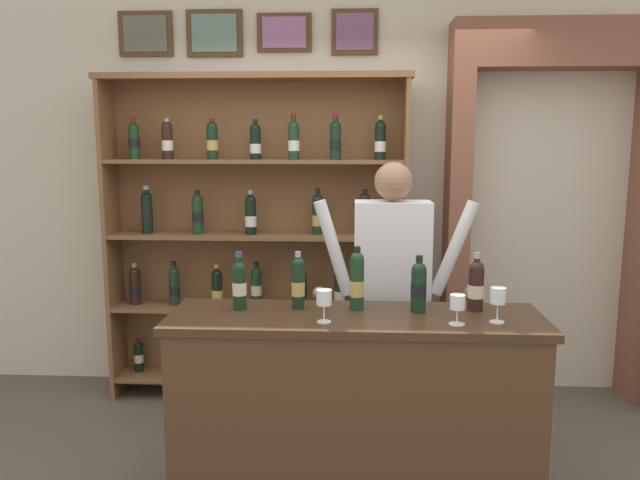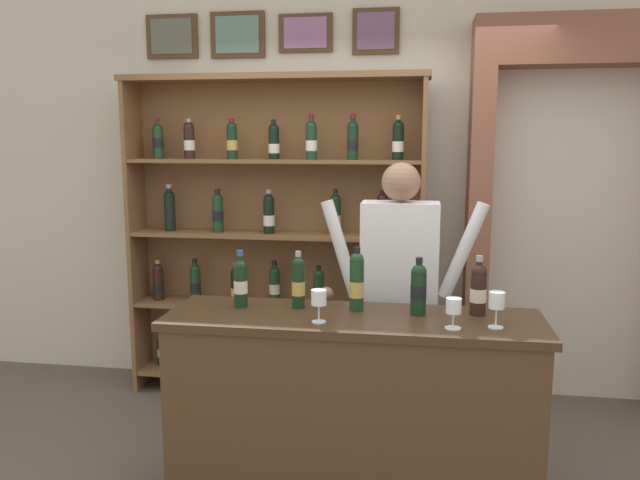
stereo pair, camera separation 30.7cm
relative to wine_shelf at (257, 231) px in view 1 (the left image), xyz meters
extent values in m
cube|color=beige|center=(0.54, 0.32, 0.34)|extent=(12.00, 0.16, 3.03)
cube|color=#4C331E|center=(-0.80, 0.23, 1.36)|extent=(0.38, 0.02, 0.31)
cube|color=#595B4C|center=(-0.80, 0.21, 1.36)|extent=(0.31, 0.01, 0.24)
cube|color=#4C331E|center=(-0.31, 0.23, 1.36)|extent=(0.39, 0.02, 0.32)
cube|color=slate|center=(-0.31, 0.21, 1.36)|extent=(0.31, 0.01, 0.25)
cube|color=#4C331E|center=(0.18, 0.23, 1.36)|extent=(0.38, 0.02, 0.26)
cube|color=#946294|center=(0.18, 0.21, 1.36)|extent=(0.30, 0.01, 0.21)
cube|color=#4C331E|center=(0.66, 0.23, 1.36)|extent=(0.32, 0.02, 0.30)
cube|color=#744D74|center=(0.66, 0.21, 1.36)|extent=(0.26, 0.01, 0.24)
cube|color=brown|center=(-1.01, -0.04, -0.06)|extent=(0.03, 0.31, 2.23)
cube|color=brown|center=(1.01, -0.04, -0.06)|extent=(0.03, 0.31, 2.23)
cube|color=brown|center=(0.00, 0.10, -0.06)|extent=(2.04, 0.02, 2.23)
cube|color=brown|center=(0.00, -0.04, -1.04)|extent=(1.98, 0.29, 0.03)
cylinder|color=black|center=(-0.87, -0.01, -0.94)|extent=(0.06, 0.06, 0.19)
sphere|color=black|center=(-0.87, -0.01, -0.84)|extent=(0.06, 0.06, 0.06)
cylinder|color=black|center=(-0.87, -0.01, -0.81)|extent=(0.02, 0.02, 0.06)
cylinder|color=maroon|center=(-0.87, -0.01, -0.80)|extent=(0.03, 0.03, 0.03)
cylinder|color=beige|center=(-0.87, -0.01, -0.93)|extent=(0.07, 0.07, 0.06)
cylinder|color=black|center=(-0.57, -0.02, -0.93)|extent=(0.06, 0.06, 0.20)
sphere|color=black|center=(-0.57, -0.02, -0.82)|extent=(0.06, 0.06, 0.06)
cylinder|color=black|center=(-0.57, -0.02, -0.80)|extent=(0.03, 0.03, 0.06)
cylinder|color=#99999E|center=(-0.57, -0.02, -0.78)|extent=(0.03, 0.03, 0.03)
cylinder|color=silver|center=(-0.57, -0.02, -0.93)|extent=(0.07, 0.07, 0.06)
cylinder|color=black|center=(-0.25, -0.02, -0.93)|extent=(0.06, 0.06, 0.20)
sphere|color=black|center=(-0.25, -0.02, -0.83)|extent=(0.06, 0.06, 0.06)
cylinder|color=black|center=(-0.25, -0.02, -0.79)|extent=(0.02, 0.02, 0.08)
cylinder|color=#99999E|center=(-0.25, -0.02, -0.76)|extent=(0.03, 0.03, 0.03)
cylinder|color=silver|center=(-0.25, -0.02, -0.96)|extent=(0.07, 0.07, 0.06)
cylinder|color=black|center=(0.00, -0.07, -0.93)|extent=(0.06, 0.06, 0.20)
sphere|color=black|center=(0.00, -0.07, -0.83)|extent=(0.06, 0.06, 0.06)
cylinder|color=black|center=(0.00, -0.07, -0.80)|extent=(0.02, 0.02, 0.06)
cylinder|color=maroon|center=(0.00, -0.07, -0.79)|extent=(0.03, 0.03, 0.03)
cylinder|color=silver|center=(0.00, -0.07, -0.93)|extent=(0.07, 0.07, 0.06)
cylinder|color=black|center=(0.25, -0.02, -0.93)|extent=(0.06, 0.06, 0.19)
sphere|color=black|center=(0.25, -0.02, -0.83)|extent=(0.06, 0.06, 0.06)
cylinder|color=black|center=(0.25, -0.02, -0.79)|extent=(0.03, 0.03, 0.08)
cylinder|color=black|center=(0.25, -0.02, -0.77)|extent=(0.03, 0.03, 0.03)
cylinder|color=silver|center=(0.25, -0.02, -0.96)|extent=(0.07, 0.07, 0.06)
cylinder|color=black|center=(0.58, -0.05, -0.93)|extent=(0.06, 0.06, 0.19)
sphere|color=black|center=(0.58, -0.05, -0.83)|extent=(0.06, 0.06, 0.06)
cylinder|color=black|center=(0.58, -0.05, -0.80)|extent=(0.03, 0.03, 0.07)
cylinder|color=maroon|center=(0.58, -0.05, -0.78)|extent=(0.03, 0.03, 0.03)
cylinder|color=silver|center=(0.58, -0.05, -0.94)|extent=(0.07, 0.07, 0.06)
cylinder|color=black|center=(0.84, -0.06, -0.94)|extent=(0.06, 0.06, 0.19)
sphere|color=black|center=(0.84, -0.06, -0.84)|extent=(0.06, 0.06, 0.06)
cylinder|color=black|center=(0.84, -0.06, -0.81)|extent=(0.02, 0.02, 0.07)
cylinder|color=#99999E|center=(0.84, -0.06, -0.79)|extent=(0.03, 0.03, 0.03)
cylinder|color=tan|center=(0.84, -0.06, -0.96)|extent=(0.07, 0.07, 0.06)
cube|color=brown|center=(0.00, -0.04, -0.53)|extent=(1.98, 0.29, 0.02)
cylinder|color=black|center=(-0.86, -0.04, -0.41)|extent=(0.07, 0.07, 0.22)
sphere|color=black|center=(-0.86, -0.04, -0.29)|extent=(0.07, 0.07, 0.07)
cylinder|color=black|center=(-0.86, -0.04, -0.27)|extent=(0.03, 0.03, 0.07)
cylinder|color=#B79338|center=(-0.86, -0.04, -0.24)|extent=(0.03, 0.03, 0.03)
cylinder|color=black|center=(-0.86, -0.04, -0.43)|extent=(0.08, 0.08, 0.07)
cylinder|color=#19381E|center=(-0.58, -0.04, -0.41)|extent=(0.07, 0.07, 0.23)
sphere|color=#19381E|center=(-0.58, -0.04, -0.29)|extent=(0.07, 0.07, 0.07)
cylinder|color=#19381E|center=(-0.58, -0.04, -0.25)|extent=(0.03, 0.03, 0.08)
cylinder|color=black|center=(-0.58, -0.04, -0.23)|extent=(0.04, 0.04, 0.03)
cylinder|color=black|center=(-0.58, -0.04, -0.42)|extent=(0.08, 0.08, 0.07)
cylinder|color=black|center=(-0.28, -0.05, -0.41)|extent=(0.07, 0.07, 0.22)
sphere|color=black|center=(-0.28, -0.05, -0.30)|extent=(0.07, 0.07, 0.07)
cylinder|color=black|center=(-0.28, -0.05, -0.27)|extent=(0.03, 0.03, 0.08)
cylinder|color=#B79338|center=(-0.28, -0.05, -0.24)|extent=(0.03, 0.03, 0.03)
cylinder|color=tan|center=(-0.28, -0.05, -0.44)|extent=(0.08, 0.08, 0.07)
cylinder|color=#19381E|center=(-0.01, -0.01, -0.41)|extent=(0.07, 0.07, 0.22)
sphere|color=#19381E|center=(-0.01, -0.01, -0.29)|extent=(0.07, 0.07, 0.07)
cylinder|color=#19381E|center=(-0.01, -0.01, -0.26)|extent=(0.03, 0.03, 0.08)
cylinder|color=black|center=(-0.01, -0.01, -0.23)|extent=(0.04, 0.04, 0.03)
cylinder|color=beige|center=(-0.01, -0.01, -0.42)|extent=(0.08, 0.08, 0.07)
cylinder|color=#19381E|center=(0.31, -0.06, -0.41)|extent=(0.07, 0.07, 0.22)
sphere|color=#19381E|center=(0.31, -0.06, -0.29)|extent=(0.07, 0.07, 0.07)
cylinder|color=#19381E|center=(0.31, -0.06, -0.27)|extent=(0.03, 0.03, 0.06)
cylinder|color=black|center=(0.31, -0.06, -0.24)|extent=(0.04, 0.04, 0.03)
cylinder|color=black|center=(0.31, -0.06, -0.41)|extent=(0.08, 0.08, 0.07)
cylinder|color=black|center=(0.57, -0.03, -0.41)|extent=(0.07, 0.07, 0.21)
sphere|color=black|center=(0.57, -0.03, -0.30)|extent=(0.07, 0.07, 0.07)
cylinder|color=black|center=(0.57, -0.03, -0.27)|extent=(0.03, 0.03, 0.07)
cylinder|color=maroon|center=(0.57, -0.03, -0.25)|extent=(0.03, 0.03, 0.03)
cylinder|color=silver|center=(0.57, -0.03, -0.44)|extent=(0.08, 0.08, 0.07)
cylinder|color=black|center=(0.83, -0.07, -0.41)|extent=(0.07, 0.07, 0.21)
sphere|color=black|center=(0.83, -0.07, -0.30)|extent=(0.07, 0.07, 0.07)
cylinder|color=black|center=(0.83, -0.07, -0.28)|extent=(0.03, 0.03, 0.06)
cylinder|color=black|center=(0.83, -0.07, -0.26)|extent=(0.04, 0.04, 0.03)
cylinder|color=black|center=(0.83, -0.07, -0.44)|extent=(0.08, 0.08, 0.07)
cube|color=brown|center=(0.00, -0.04, -0.03)|extent=(1.98, 0.29, 0.02)
cylinder|color=black|center=(-0.75, -0.04, 0.11)|extent=(0.08, 0.08, 0.24)
sphere|color=black|center=(-0.75, -0.04, 0.23)|extent=(0.07, 0.07, 0.07)
cylinder|color=black|center=(-0.75, -0.04, 0.27)|extent=(0.04, 0.04, 0.08)
cylinder|color=#99999E|center=(-0.75, -0.04, 0.30)|extent=(0.04, 0.04, 0.03)
cylinder|color=black|center=(-0.75, -0.04, 0.10)|extent=(0.08, 0.08, 0.08)
cylinder|color=#19381E|center=(-0.40, -0.05, 0.10)|extent=(0.08, 0.08, 0.22)
sphere|color=#19381E|center=(-0.40, -0.05, 0.22)|extent=(0.07, 0.07, 0.07)
cylinder|color=#19381E|center=(-0.40, -0.05, 0.25)|extent=(0.04, 0.04, 0.07)
cylinder|color=black|center=(-0.40, -0.05, 0.27)|extent=(0.04, 0.04, 0.03)
cylinder|color=black|center=(-0.40, -0.05, 0.10)|extent=(0.08, 0.08, 0.07)
cylinder|color=black|center=(-0.03, -0.06, 0.10)|extent=(0.08, 0.08, 0.23)
sphere|color=black|center=(-0.03, -0.06, 0.22)|extent=(0.07, 0.07, 0.07)
cylinder|color=black|center=(-0.03, -0.06, 0.25)|extent=(0.03, 0.03, 0.07)
cylinder|color=#99999E|center=(-0.03, -0.06, 0.28)|extent=(0.03, 0.03, 0.03)
cylinder|color=silver|center=(-0.03, -0.06, 0.08)|extent=(0.08, 0.08, 0.07)
cylinder|color=black|center=(0.42, -0.01, 0.10)|extent=(0.08, 0.08, 0.23)
sphere|color=black|center=(0.42, -0.01, 0.22)|extent=(0.07, 0.07, 0.07)
cylinder|color=black|center=(0.42, -0.01, 0.26)|extent=(0.03, 0.03, 0.08)
cylinder|color=black|center=(0.42, -0.01, 0.28)|extent=(0.03, 0.03, 0.03)
cylinder|color=tan|center=(0.42, -0.01, 0.08)|extent=(0.08, 0.08, 0.07)
cylinder|color=black|center=(0.74, -0.03, 0.11)|extent=(0.08, 0.08, 0.24)
sphere|color=black|center=(0.74, -0.03, 0.23)|extent=(0.07, 0.07, 0.07)
cylinder|color=black|center=(0.74, -0.03, 0.26)|extent=(0.03, 0.03, 0.06)
cylinder|color=black|center=(0.74, -0.03, 0.28)|extent=(0.04, 0.04, 0.03)
cylinder|color=tan|center=(0.74, -0.03, 0.07)|extent=(0.08, 0.08, 0.08)
cube|color=brown|center=(0.00, -0.04, 0.48)|extent=(1.98, 0.29, 0.02)
cylinder|color=#19381E|center=(-0.82, -0.04, 0.59)|extent=(0.07, 0.07, 0.20)
sphere|color=#19381E|center=(-0.82, -0.04, 0.70)|extent=(0.07, 0.07, 0.07)
cylinder|color=#19381E|center=(-0.82, -0.04, 0.73)|extent=(0.03, 0.03, 0.08)
cylinder|color=maroon|center=(-0.82, -0.04, 0.76)|extent=(0.03, 0.03, 0.03)
cylinder|color=black|center=(-0.82, -0.04, 0.60)|extent=(0.08, 0.08, 0.06)
cylinder|color=black|center=(-0.59, -0.05, 0.60)|extent=(0.07, 0.07, 0.21)
sphere|color=black|center=(-0.59, -0.05, 0.71)|extent=(0.07, 0.07, 0.07)
cylinder|color=black|center=(-0.59, -0.05, 0.73)|extent=(0.03, 0.03, 0.06)
cylinder|color=#99999E|center=(-0.59, -0.05, 0.75)|extent=(0.03, 0.03, 0.03)
cylinder|color=silver|center=(-0.59, -0.05, 0.59)|extent=(0.08, 0.08, 0.07)
cylinder|color=black|center=(-0.28, -0.06, 0.60)|extent=(0.07, 0.07, 0.21)
sphere|color=black|center=(-0.28, -0.06, 0.71)|extent=(0.07, 0.07, 0.07)
cylinder|color=black|center=(-0.28, -0.06, 0.73)|extent=(0.03, 0.03, 0.06)
cylinder|color=maroon|center=(-0.28, -0.06, 0.75)|extent=(0.04, 0.04, 0.03)
cylinder|color=tan|center=(-0.28, -0.06, 0.59)|extent=(0.08, 0.08, 0.07)
cylinder|color=black|center=(0.01, -0.04, 0.59)|extent=(0.07, 0.07, 0.20)
sphere|color=black|center=(0.01, -0.04, 0.70)|extent=(0.07, 0.07, 0.07)
cylinder|color=black|center=(0.01, -0.04, 0.72)|extent=(0.03, 0.03, 0.07)
cylinder|color=black|center=(0.01, -0.04, 0.75)|extent=(0.03, 0.03, 0.03)
cylinder|color=silver|center=(0.01, -0.04, 0.57)|extent=(0.08, 0.08, 0.06)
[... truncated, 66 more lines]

